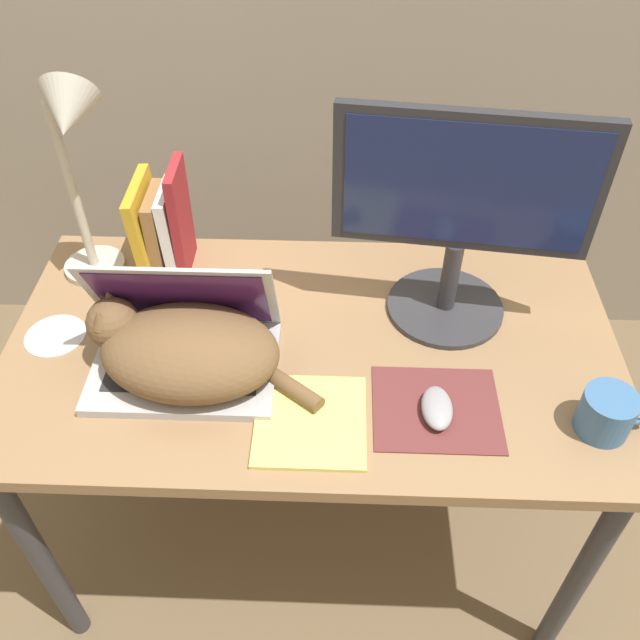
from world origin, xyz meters
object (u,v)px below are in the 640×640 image
(book_row, at_px, (163,226))
(desk_lamp, at_px, (73,150))
(cd_disc, at_px, (55,336))
(notepad, at_px, (310,421))
(mug, at_px, (608,413))
(external_monitor, at_px, (462,212))
(cat, at_px, (184,350))
(laptop, at_px, (184,345))
(computer_mouse, at_px, (437,408))

(book_row, height_order, desk_lamp, desk_lamp)
(desk_lamp, distance_m, cd_disc, 0.36)
(desk_lamp, distance_m, notepad, 0.67)
(mug, bearing_deg, external_monitor, 129.73)
(notepad, xyz_separation_m, mug, (0.51, 0.01, 0.04))
(cat, relative_size, external_monitor, 0.93)
(laptop, xyz_separation_m, cd_disc, (-0.28, 0.06, -0.04))
(cat, distance_m, book_row, 0.34)
(notepad, bearing_deg, external_monitor, 48.69)
(laptop, xyz_separation_m, external_monitor, (0.51, 0.17, 0.20))
(cat, bearing_deg, cd_disc, 161.83)
(mug, bearing_deg, notepad, -179.29)
(cat, distance_m, external_monitor, 0.56)
(book_row, bearing_deg, desk_lamp, -158.41)
(external_monitor, bearing_deg, notepad, -131.31)
(cat, xyz_separation_m, cd_disc, (-0.29, 0.09, -0.07))
(cat, distance_m, mug, 0.75)
(cd_disc, bearing_deg, laptop, -12.17)
(computer_mouse, xyz_separation_m, cd_disc, (-0.74, 0.17, -0.02))
(computer_mouse, bearing_deg, desk_lamp, 152.76)
(laptop, relative_size, computer_mouse, 3.53)
(desk_lamp, relative_size, cd_disc, 3.84)
(external_monitor, height_order, notepad, external_monitor)
(cat, xyz_separation_m, external_monitor, (0.50, 0.20, 0.17))
(external_monitor, height_order, book_row, external_monitor)
(desk_lamp, bearing_deg, computer_mouse, -27.24)
(desk_lamp, xyz_separation_m, notepad, (0.46, -0.38, -0.31))
(computer_mouse, xyz_separation_m, book_row, (-0.56, 0.40, 0.09))
(cat, height_order, book_row, book_row)
(laptop, relative_size, cat, 0.78)
(desk_lamp, bearing_deg, cd_disc, -108.11)
(book_row, height_order, cd_disc, book_row)
(desk_lamp, bearing_deg, laptop, -48.18)
(computer_mouse, relative_size, notepad, 0.48)
(cat, height_order, desk_lamp, desk_lamp)
(external_monitor, height_order, mug, external_monitor)
(external_monitor, height_order, desk_lamp, desk_lamp)
(desk_lamp, xyz_separation_m, cd_disc, (-0.06, -0.18, -0.31))
(desk_lamp, xyz_separation_m, mug, (0.97, -0.37, -0.27))
(laptop, bearing_deg, cd_disc, 167.83)
(book_row, xyz_separation_m, desk_lamp, (-0.13, -0.05, 0.21))
(external_monitor, distance_m, desk_lamp, 0.73)
(cd_disc, bearing_deg, notepad, -20.60)
(external_monitor, relative_size, cd_disc, 3.95)
(book_row, bearing_deg, mug, -26.50)
(desk_lamp, bearing_deg, external_monitor, -5.97)
(external_monitor, relative_size, computer_mouse, 4.85)
(computer_mouse, xyz_separation_m, mug, (0.29, -0.02, 0.02))
(notepad, bearing_deg, cd_disc, 159.40)
(desk_lamp, bearing_deg, book_row, 21.59)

